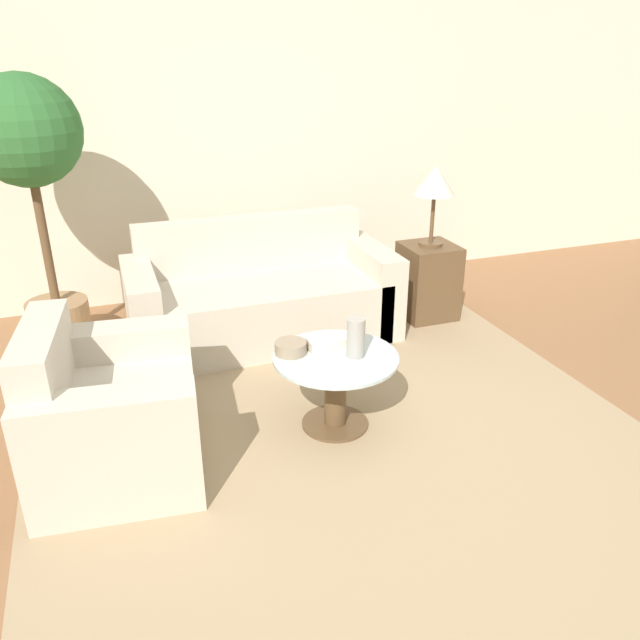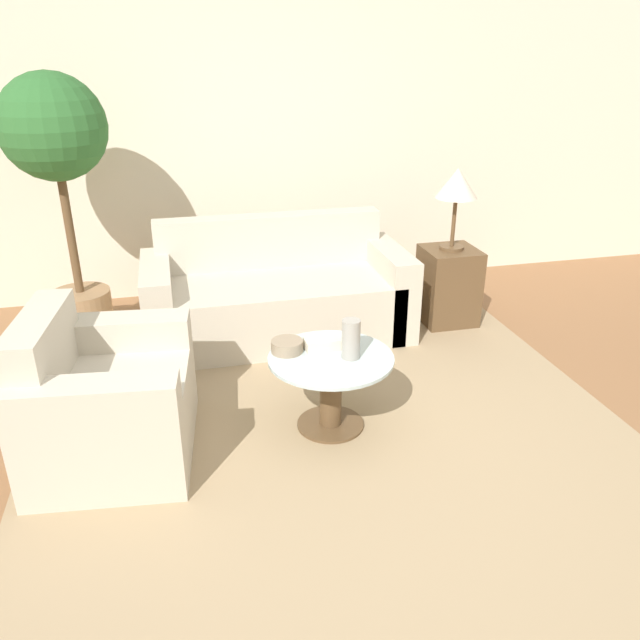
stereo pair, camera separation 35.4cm
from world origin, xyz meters
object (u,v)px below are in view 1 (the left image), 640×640
at_px(armchair, 106,418).
at_px(coffee_table, 335,381).
at_px(sofa_main, 261,298).
at_px(table_lamp, 435,184).
at_px(vase, 356,337).
at_px(bowl, 291,348).
at_px(book_stack, 326,343).
at_px(potted_plant, 30,163).

bearing_deg(armchair, coffee_table, -85.61).
distance_m(sofa_main, table_lamp, 1.53).
xyz_separation_m(coffee_table, table_lamp, (1.25, 1.22, 0.77)).
bearing_deg(vase, sofa_main, 96.99).
height_order(sofa_main, bowl, sofa_main).
bearing_deg(sofa_main, book_stack, -87.75).
bearing_deg(potted_plant, bowl, -50.58).
relative_size(potted_plant, book_stack, 8.98).
bearing_deg(coffee_table, book_stack, 100.28).
relative_size(coffee_table, table_lamp, 1.15).
relative_size(vase, book_stack, 1.07).
relative_size(coffee_table, potted_plant, 0.37).
distance_m(bowl, book_stack, 0.20).
height_order(sofa_main, armchair, sofa_main).
bearing_deg(potted_plant, vase, -46.78).
bearing_deg(table_lamp, vase, -132.50).
bearing_deg(armchair, table_lamp, -57.98).
height_order(armchair, book_stack, armchair).
relative_size(sofa_main, table_lamp, 3.15).
xyz_separation_m(sofa_main, bowl, (-0.15, -1.22, 0.19)).
distance_m(table_lamp, vase, 1.77).
bearing_deg(potted_plant, armchair, -80.73).
bearing_deg(sofa_main, armchair, -131.34).
xyz_separation_m(vase, bowl, (-0.32, 0.15, -0.08)).
distance_m(table_lamp, book_stack, 1.78).
bearing_deg(coffee_table, bowl, 152.05).
relative_size(table_lamp, book_stack, 2.92).
bearing_deg(bowl, armchair, -175.80).
distance_m(sofa_main, armchair, 1.72).
xyz_separation_m(table_lamp, vase, (-1.15, -1.25, -0.50)).
xyz_separation_m(table_lamp, potted_plant, (-2.71, 0.42, 0.24)).
xyz_separation_m(potted_plant, vase, (1.57, -1.67, -0.74)).
xyz_separation_m(potted_plant, bowl, (1.25, -1.52, -0.82)).
bearing_deg(vase, armchair, 176.61).
xyz_separation_m(sofa_main, potted_plant, (-1.40, 0.29, 1.01)).
bearing_deg(coffee_table, potted_plant, 131.91).
height_order(sofa_main, table_lamp, table_lamp).
height_order(potted_plant, book_stack, potted_plant).
distance_m(table_lamp, potted_plant, 2.75).
bearing_deg(potted_plant, coffee_table, -48.09).
relative_size(potted_plant, vase, 8.42).
bearing_deg(vase, table_lamp, 47.50).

